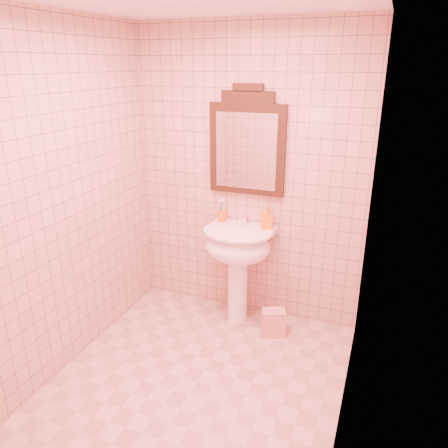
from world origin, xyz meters
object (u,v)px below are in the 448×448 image
at_px(mirror, 247,145).
at_px(pedestal_sink, 238,252).
at_px(towel, 273,323).
at_px(toothbrush_cup, 222,216).
at_px(soap_dispenser, 267,217).

bearing_deg(mirror, pedestal_sink, -90.00).
bearing_deg(towel, toothbrush_cup, 155.31).
xyz_separation_m(toothbrush_cup, soap_dispenser, (0.41, -0.02, 0.05)).
bearing_deg(towel, mirror, 139.80).
distance_m(pedestal_sink, towel, 0.66).
bearing_deg(mirror, soap_dispenser, -18.52).
xyz_separation_m(pedestal_sink, mirror, (-0.00, 0.20, 0.88)).
distance_m(pedestal_sink, toothbrush_cup, 0.36).
bearing_deg(pedestal_sink, mirror, 90.00).
bearing_deg(mirror, toothbrush_cup, -167.27).
bearing_deg(towel, pedestal_sink, 163.82).
relative_size(soap_dispenser, towel, 0.86).
bearing_deg(soap_dispenser, mirror, 136.99).
height_order(pedestal_sink, toothbrush_cup, toothbrush_cup).
bearing_deg(toothbrush_cup, mirror, 12.73).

